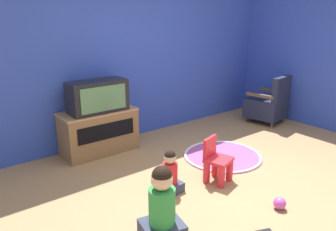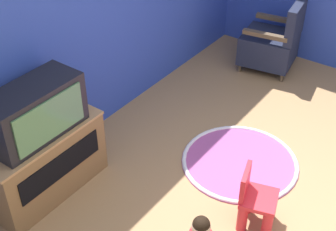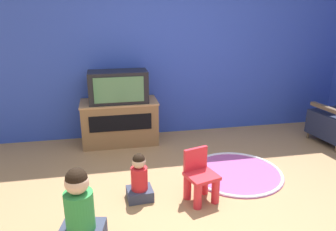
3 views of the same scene
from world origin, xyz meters
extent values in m
plane|color=#9E754C|center=(0.00, 0.00, 0.00)|extent=(30.00, 30.00, 0.00)
cube|color=#2D47B2|center=(-0.08, 2.29, 1.32)|extent=(5.83, 0.12, 2.64)
cube|color=brown|center=(-0.82, 1.97, 0.31)|extent=(1.05, 0.49, 0.62)
cube|color=#A97C50|center=(-0.82, 1.97, 0.61)|extent=(1.07, 0.50, 0.02)
cube|color=black|center=(-0.82, 1.72, 0.38)|extent=(0.84, 0.01, 0.22)
cube|color=black|center=(-0.82, 1.93, 0.84)|extent=(0.80, 0.36, 0.43)
cube|color=#47754C|center=(-0.82, 1.75, 0.84)|extent=(0.66, 0.02, 0.34)
cylinder|color=brown|center=(2.42, 1.65, 0.05)|extent=(0.04, 0.04, 0.10)
cylinder|color=brown|center=(1.94, 1.57, 0.05)|extent=(0.04, 0.04, 0.10)
cylinder|color=brown|center=(2.03, 1.06, 0.05)|extent=(0.04, 0.04, 0.10)
cube|color=brown|center=(1.98, 1.31, 0.55)|extent=(0.16, 0.53, 0.05)
cylinder|color=red|center=(-0.18, 0.17, 0.15)|extent=(0.08, 0.08, 0.30)
cylinder|color=red|center=(0.02, 0.23, 0.15)|extent=(0.08, 0.08, 0.30)
cylinder|color=red|center=(-0.24, 0.35, 0.15)|extent=(0.08, 0.08, 0.30)
cylinder|color=red|center=(-0.03, 0.41, 0.15)|extent=(0.08, 0.08, 0.30)
cube|color=red|center=(-0.11, 0.29, 0.28)|extent=(0.36, 0.35, 0.04)
cube|color=red|center=(-0.14, 0.41, 0.42)|extent=(0.26, 0.11, 0.24)
cylinder|color=#A54C8C|center=(0.46, 0.75, 0.01)|extent=(1.09, 1.09, 0.01)
torus|color=silver|center=(0.46, 0.75, 0.01)|extent=(1.09, 1.09, 0.04)
cube|color=#33384C|center=(-0.72, 0.44, 0.06)|extent=(0.27, 0.24, 0.11)
cylinder|color=red|center=(-0.72, 0.44, 0.23)|extent=(0.17, 0.17, 0.24)
sphere|color=#D8AD8C|center=(-0.72, 0.44, 0.42)|extent=(0.14, 0.14, 0.14)
sphere|color=black|center=(-0.72, 0.44, 0.44)|extent=(0.13, 0.13, 0.13)
cylinder|color=#2D8C3F|center=(-1.26, -0.15, 0.33)|extent=(0.24, 0.24, 0.34)
sphere|color=#D8AD8C|center=(-1.26, -0.15, 0.58)|extent=(0.19, 0.19, 0.19)
sphere|color=black|center=(-1.26, -0.15, 0.62)|extent=(0.18, 0.18, 0.18)
camera|label=1|loc=(-2.73, -2.14, 1.91)|focal=35.00mm
camera|label=2|loc=(-2.59, -0.64, 2.93)|focal=50.00mm
camera|label=3|loc=(-1.00, -2.49, 1.89)|focal=35.00mm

